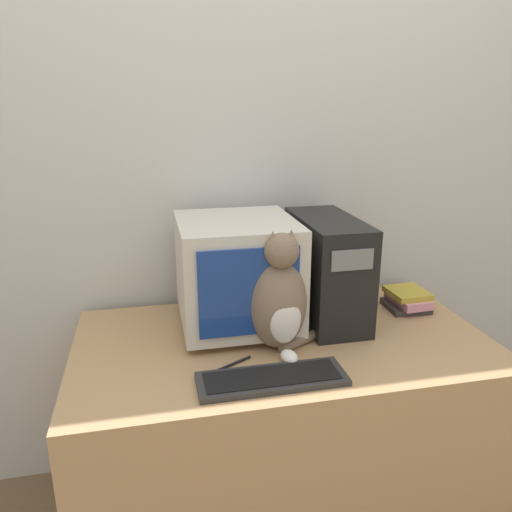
# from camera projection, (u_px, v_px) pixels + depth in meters

# --- Properties ---
(wall_back) EXTENTS (7.00, 0.05, 2.50)m
(wall_back) POSITION_uv_depth(u_px,v_px,m) (254.00, 179.00, 2.02)
(wall_back) COLOR silver
(wall_back) RESTS_ON ground_plane
(desk) EXTENTS (1.42, 0.79, 0.76)m
(desk) POSITION_uv_depth(u_px,v_px,m) (281.00, 431.00, 1.85)
(desk) COLOR tan
(desk) RESTS_ON ground_plane
(crt_monitor) EXTENTS (0.41, 0.43, 0.40)m
(crt_monitor) POSITION_uv_depth(u_px,v_px,m) (237.00, 273.00, 1.78)
(crt_monitor) COLOR beige
(crt_monitor) RESTS_ON desk
(computer_tower) EXTENTS (0.21, 0.45, 0.39)m
(computer_tower) POSITION_uv_depth(u_px,v_px,m) (327.00, 269.00, 1.85)
(computer_tower) COLOR black
(computer_tower) RESTS_ON desk
(keyboard) EXTENTS (0.44, 0.15, 0.02)m
(keyboard) POSITION_uv_depth(u_px,v_px,m) (272.00, 379.00, 1.47)
(keyboard) COLOR #2D2D2D
(keyboard) RESTS_ON desk
(cat) EXTENTS (0.30, 0.27, 0.41)m
(cat) POSITION_uv_depth(u_px,v_px,m) (278.00, 299.00, 1.63)
(cat) COLOR #7A6651
(cat) RESTS_ON desk
(book_stack) EXTENTS (0.16, 0.18, 0.08)m
(book_stack) POSITION_uv_depth(u_px,v_px,m) (407.00, 300.00, 1.98)
(book_stack) COLOR #383333
(book_stack) RESTS_ON desk
(pen) EXTENTS (0.13, 0.08, 0.01)m
(pen) POSITION_uv_depth(u_px,v_px,m) (232.00, 364.00, 1.56)
(pen) COLOR black
(pen) RESTS_ON desk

